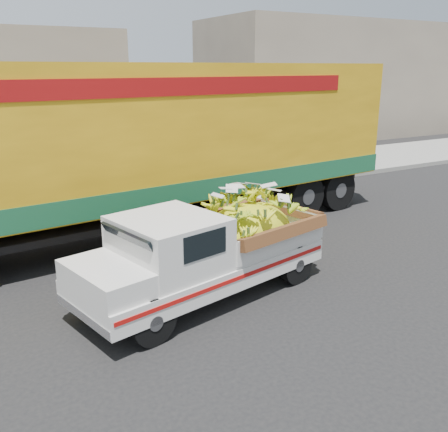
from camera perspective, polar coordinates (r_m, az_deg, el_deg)
ground at (r=9.81m, az=5.29°, el=-5.67°), size 100.00×100.00×0.00m
curb at (r=14.33m, az=-7.16°, el=1.82°), size 60.00×0.25×0.15m
sidewalk at (r=16.23m, az=-10.04°, el=3.44°), size 60.00×4.00×0.14m
building_right at (r=29.11m, az=12.14°, el=14.92°), size 14.00×6.00×6.00m
pickup_truck at (r=8.42m, az=-0.65°, el=-3.43°), size 4.61×2.51×1.53m
semi_trailer at (r=11.36m, az=-6.92°, el=8.49°), size 12.04×3.67×3.80m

